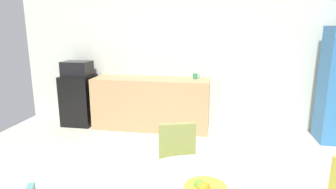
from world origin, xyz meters
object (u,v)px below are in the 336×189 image
object	(u,v)px
mug_white	(195,76)
microwave	(77,68)
mini_fridge	(79,100)
chair_olive	(179,156)

from	to	relation	value
mug_white	microwave	bearing A→B (deg)	-177.69
mini_fridge	mug_white	world-z (taller)	mug_white
microwave	mug_white	distance (m)	2.13
chair_olive	mug_white	size ratio (longest dim) A/B	6.43
microwave	mug_white	xyz separation A→B (m)	(2.13, 0.09, -0.09)
mini_fridge	microwave	xyz separation A→B (m)	(0.00, 0.00, 0.59)
chair_olive	mini_fridge	bearing A→B (deg)	134.73
microwave	mug_white	bearing A→B (deg)	2.31
chair_olive	microwave	bearing A→B (deg)	134.73
chair_olive	mug_white	xyz separation A→B (m)	(-0.03, 2.26, 0.43)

